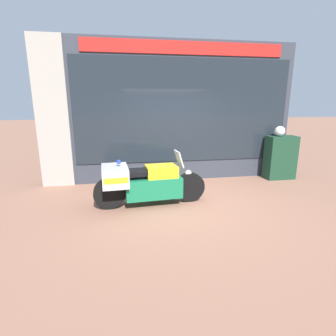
{
  "coord_description": "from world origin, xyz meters",
  "views": [
    {
      "loc": [
        -1.28,
        -5.21,
        2.15
      ],
      "look_at": [
        -0.31,
        0.56,
        0.67
      ],
      "focal_mm": 28.0,
      "sensor_mm": 36.0,
      "label": 1
    }
  ],
  "objects": [
    {
      "name": "ground_plane",
      "position": [
        0.0,
        0.0,
        0.0
      ],
      "size": [
        60.0,
        60.0,
        0.0
      ],
      "primitive_type": "plane",
      "color": "#8E604C"
    },
    {
      "name": "paramedic_motorcycle",
      "position": [
        -0.92,
        0.05,
        0.52
      ],
      "size": [
        2.39,
        0.8,
        1.15
      ],
      "rotation": [
        0.0,
        0.0,
        0.08
      ],
      "color": "black",
      "rests_on": "ground"
    },
    {
      "name": "shop_building",
      "position": [
        -0.39,
        2.0,
        1.86
      ],
      "size": [
        6.84,
        0.55,
        3.71
      ],
      "color": "#333842",
      "rests_on": "ground"
    },
    {
      "name": "utility_cabinet",
      "position": [
        3.1,
        1.48,
        0.61
      ],
      "size": [
        0.82,
        0.45,
        1.22
      ],
      "primitive_type": "cube",
      "color": "#193D28",
      "rests_on": "ground"
    },
    {
      "name": "window_display",
      "position": [
        0.32,
        2.03,
        0.48
      ],
      "size": [
        5.6,
        0.3,
        2.03
      ],
      "color": "slate",
      "rests_on": "ground"
    },
    {
      "name": "white_helmet",
      "position": [
        3.0,
        1.48,
        1.36
      ],
      "size": [
        0.28,
        0.28,
        0.28
      ],
      "primitive_type": "sphere",
      "color": "white",
      "rests_on": "utility_cabinet"
    }
  ]
}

